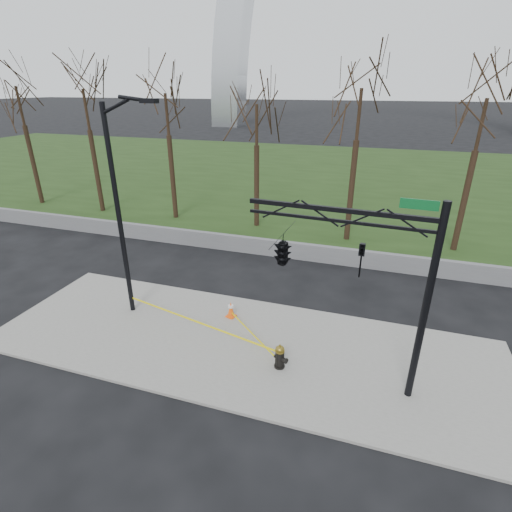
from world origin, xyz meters
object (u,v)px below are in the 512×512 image
(fire_hydrant, at_px, (280,357))
(traffic_cone, at_px, (231,309))
(traffic_signal_mast, at_px, (309,253))
(street_light, at_px, (121,201))

(fire_hydrant, height_order, traffic_cone, fire_hydrant)
(traffic_signal_mast, bearing_deg, fire_hydrant, -161.70)
(fire_hydrant, relative_size, traffic_signal_mast, 0.14)
(traffic_cone, bearing_deg, street_light, -168.31)
(street_light, bearing_deg, fire_hydrant, -4.23)
(traffic_cone, xyz_separation_m, traffic_signal_mast, (3.28, -2.12, 3.71))
(street_light, bearing_deg, traffic_cone, 20.88)
(fire_hydrant, distance_m, traffic_cone, 3.47)
(traffic_cone, xyz_separation_m, street_light, (-3.78, -0.78, 4.26))
(fire_hydrant, distance_m, traffic_signal_mast, 3.72)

